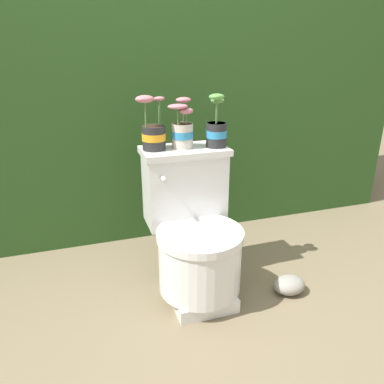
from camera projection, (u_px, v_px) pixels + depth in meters
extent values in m
plane|color=#75664C|center=(182.00, 300.00, 1.83)|extent=(12.00, 12.00, 0.00)
cube|color=#284C1E|center=(132.00, 96.00, 2.58)|extent=(3.52, 0.98, 1.67)
cube|color=silver|center=(200.00, 292.00, 1.83)|extent=(0.29, 0.32, 0.07)
cylinder|color=silver|center=(200.00, 263.00, 1.77)|extent=(0.39, 0.39, 0.27)
cylinder|color=silver|center=(200.00, 235.00, 1.71)|extent=(0.40, 0.40, 0.04)
cube|color=silver|center=(185.00, 188.00, 1.87)|extent=(0.39, 0.21, 0.36)
cube|color=silver|center=(184.00, 151.00, 1.80)|extent=(0.42, 0.23, 0.03)
cylinder|color=silver|center=(164.00, 179.00, 1.68)|extent=(0.02, 0.05, 0.02)
cylinder|color=#262628|center=(154.00, 138.00, 1.75)|extent=(0.11, 0.11, 0.11)
cylinder|color=orange|center=(154.00, 137.00, 1.75)|extent=(0.11, 0.11, 0.03)
cylinder|color=#332319|center=(153.00, 127.00, 1.73)|extent=(0.10, 0.10, 0.01)
cylinder|color=#4C753D|center=(160.00, 113.00, 1.72)|extent=(0.01, 0.01, 0.12)
ellipsoid|color=#B26B75|center=(159.00, 98.00, 1.70)|extent=(0.05, 0.04, 0.02)
cylinder|color=#4C753D|center=(145.00, 114.00, 1.68)|extent=(0.01, 0.01, 0.11)
ellipsoid|color=#B26B75|center=(145.00, 99.00, 1.66)|extent=(0.09, 0.06, 0.03)
cylinder|color=#4C753D|center=(159.00, 112.00, 1.75)|extent=(0.01, 0.01, 0.11)
ellipsoid|color=#B26B75|center=(158.00, 99.00, 1.73)|extent=(0.05, 0.04, 0.02)
cylinder|color=beige|center=(182.00, 136.00, 1.78)|extent=(0.10, 0.10, 0.12)
cylinder|color=#2D84BC|center=(182.00, 134.00, 1.78)|extent=(0.10, 0.10, 0.04)
cylinder|color=#332319|center=(182.00, 125.00, 1.76)|extent=(0.09, 0.09, 0.01)
cylinder|color=#4C753D|center=(178.00, 117.00, 1.72)|extent=(0.01, 0.01, 0.08)
ellipsoid|color=#B26B75|center=(178.00, 106.00, 1.70)|extent=(0.09, 0.07, 0.02)
cylinder|color=#4C753D|center=(184.00, 112.00, 1.77)|extent=(0.01, 0.01, 0.10)
ellipsoid|color=#B26B75|center=(183.00, 100.00, 1.75)|extent=(0.07, 0.05, 0.03)
cylinder|color=#4C753D|center=(186.00, 119.00, 1.73)|extent=(0.01, 0.01, 0.05)
ellipsoid|color=#B26B75|center=(186.00, 111.00, 1.72)|extent=(0.07, 0.05, 0.03)
cylinder|color=#4C753D|center=(180.00, 117.00, 1.74)|extent=(0.01, 0.01, 0.07)
ellipsoid|color=#B26B75|center=(179.00, 108.00, 1.72)|extent=(0.06, 0.04, 0.01)
cylinder|color=#262628|center=(216.00, 135.00, 1.80)|extent=(0.10, 0.10, 0.12)
cylinder|color=#2D84BC|center=(216.00, 134.00, 1.80)|extent=(0.10, 0.10, 0.03)
cylinder|color=#332319|center=(217.00, 124.00, 1.78)|extent=(0.09, 0.09, 0.01)
cylinder|color=#4C753D|center=(216.00, 112.00, 1.73)|extent=(0.01, 0.01, 0.12)
ellipsoid|color=#569342|center=(217.00, 97.00, 1.70)|extent=(0.07, 0.05, 0.03)
cylinder|color=#4C753D|center=(217.00, 112.00, 1.77)|extent=(0.01, 0.01, 0.09)
ellipsoid|color=#569342|center=(217.00, 100.00, 1.75)|extent=(0.07, 0.05, 0.03)
ellipsoid|color=gray|center=(289.00, 285.00, 1.87)|extent=(0.16, 0.13, 0.09)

